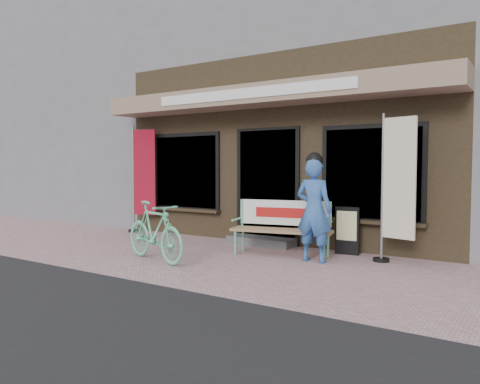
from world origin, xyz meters
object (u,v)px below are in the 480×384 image
Objects in this scene: bench at (283,223)px; bicycle at (154,231)px; nobori_red at (143,178)px; nobori_cream at (396,186)px; menu_stand at (347,230)px; person at (314,208)px.

bench is 1.11× the size of bicycle.
bicycle is at bearing -55.96° from nobori_red.
bicycle is 0.68× the size of nobori_cream.
nobori_red is at bearing 175.99° from menu_stand.
person is 1.09× the size of bicycle.
person is 1.26m from nobori_cream.
person is 0.72× the size of nobori_red.
person reaches higher than menu_stand.
nobori_red is 5.59m from nobori_cream.
nobori_cream is (5.58, -0.31, -0.04)m from nobori_red.
menu_stand is at bearing 21.97° from bench.
nobori_cream is at bearing -24.04° from menu_stand.
nobori_red is 1.03× the size of nobori_cream.
bench is 0.73× the size of nobori_red.
bench is 1.09m from menu_stand.
bicycle is (-2.09, -1.31, -0.37)m from person.
menu_stand is (2.31, 2.16, -0.05)m from bicycle.
nobori_cream is (1.76, 0.29, 0.65)m from bench.
bench is at bearing -156.18° from nobori_cream.
person reaches higher than bicycle.
nobori_red is at bearing 63.40° from bicycle.
person reaches higher than bench.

